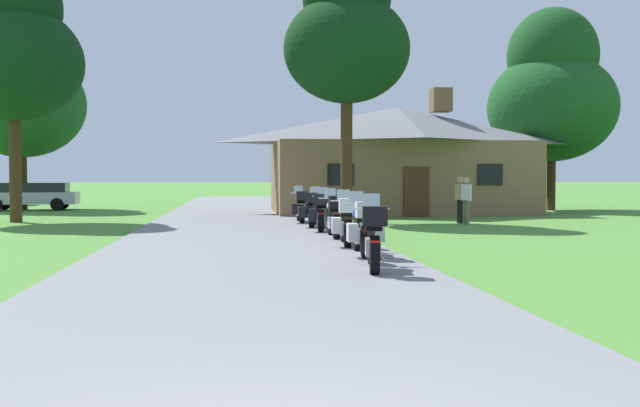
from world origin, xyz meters
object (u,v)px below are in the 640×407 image
bystander_white_shirt_beside_signpost (466,198)px  motorcycle_black_fifth_in_row (322,213)px  motorcycle_green_nearest_to_camera (373,238)px  motorcycle_silver_fourth_in_row (334,216)px  tree_left_near (14,46)px  motorcycle_yellow_third_in_row (346,222)px  motorcycle_blue_second_in_row (363,229)px  motorcycle_green_farthest_in_row (301,207)px  tree_by_lodge_front (347,35)px  tree_left_far (21,89)px  parked_silver_suv_far_left (32,195)px  bystander_tan_shirt_near_lodge (460,197)px  tree_right_of_lodge (552,92)px  motorcycle_orange_sixth_in_row (313,210)px

bystander_white_shirt_beside_signpost → motorcycle_black_fifth_in_row: bearing=106.3°
motorcycle_green_nearest_to_camera → motorcycle_silver_fourth_in_row: bearing=96.4°
motorcycle_green_nearest_to_camera → tree_left_near: bearing=132.0°
motorcycle_yellow_third_in_row → motorcycle_blue_second_in_row: bearing=-85.2°
motorcycle_green_farthest_in_row → tree_left_near: (-10.38, 2.31, 5.87)m
motorcycle_green_nearest_to_camera → tree_by_lodge_front: bearing=91.5°
motorcycle_yellow_third_in_row → motorcycle_silver_fourth_in_row: size_ratio=1.00×
bystander_white_shirt_beside_signpost → tree_left_far: (-19.06, 14.59, 5.31)m
motorcycle_silver_fourth_in_row → tree_by_lodge_front: bearing=80.0°
motorcycle_green_farthest_in_row → tree_by_lodge_front: bearing=29.3°
bystander_white_shirt_beside_signpost → tree_left_near: bearing=64.2°
bystander_white_shirt_beside_signpost → parked_silver_suv_far_left: bearing=39.2°
motorcycle_black_fifth_in_row → tree_left_near: bearing=157.7°
motorcycle_silver_fourth_in_row → motorcycle_green_farthest_in_row: 6.57m
parked_silver_suv_far_left → motorcycle_yellow_third_in_row: bearing=-153.0°
bystander_tan_shirt_near_lodge → parked_silver_suv_far_left: bearing=46.5°
motorcycle_green_nearest_to_camera → motorcycle_silver_fourth_in_row: (0.26, 6.85, 0.00)m
tree_right_of_lodge → motorcycle_silver_fourth_in_row: bearing=-129.7°
motorcycle_green_nearest_to_camera → bystander_white_shirt_beside_signpost: bearing=73.8°
motorcycle_yellow_third_in_row → tree_by_lodge_front: bearing=86.0°
motorcycle_yellow_third_in_row → motorcycle_green_farthest_in_row: same height
tree_right_of_lodge → motorcycle_yellow_third_in_row: bearing=-126.0°
motorcycle_blue_second_in_row → tree_by_lodge_front: (1.55, 12.07, 6.32)m
motorcycle_black_fifth_in_row → bystander_tan_shirt_near_lodge: size_ratio=1.23×
tree_left_far → tree_left_near: bearing=-75.7°
motorcycle_orange_sixth_in_row → motorcycle_green_farthest_in_row: bearing=104.2°
motorcycle_blue_second_in_row → bystander_tan_shirt_near_lodge: (5.49, 10.77, 0.34)m
bystander_tan_shirt_near_lodge → bystander_white_shirt_beside_signpost: bystander_tan_shirt_near_lodge is taller
bystander_tan_shirt_near_lodge → tree_left_near: bearing=72.4°
motorcycle_blue_second_in_row → tree_left_near: (-10.63, 13.38, 5.87)m
motorcycle_yellow_third_in_row → tree_left_near: 16.53m
motorcycle_blue_second_in_row → motorcycle_orange_sixth_in_row: size_ratio=1.01×
bystander_white_shirt_beside_signpost → motorcycle_blue_second_in_row: bearing=136.9°
motorcycle_yellow_third_in_row → parked_silver_suv_far_left: bearing=125.7°
motorcycle_green_farthest_in_row → tree_left_near: bearing=167.9°
motorcycle_silver_fourth_in_row → bystander_white_shirt_beside_signpost: 7.90m
tree_right_of_lodge → motorcycle_black_fifth_in_row: bearing=-134.2°
tree_left_near → tree_right_of_lodge: bearing=16.9°
motorcycle_orange_sixth_in_row → tree_right_of_lodge: 18.80m
tree_by_lodge_front → bystander_white_shirt_beside_signpost: bearing=-25.5°
motorcycle_orange_sixth_in_row → tree_right_of_lodge: tree_right_of_lodge is taller
motorcycle_blue_second_in_row → motorcycle_orange_sixth_in_row: (-0.07, 8.77, 0.00)m
motorcycle_silver_fourth_in_row → tree_right_of_lodge: (13.41, 16.17, 5.38)m
motorcycle_green_nearest_to_camera → tree_right_of_lodge: 27.30m
motorcycle_green_farthest_in_row → parked_silver_suv_far_left: bearing=135.5°
bystander_tan_shirt_near_lodge → tree_left_near: (-16.12, 2.62, 5.53)m
tree_left_near → motorcycle_orange_sixth_in_row: bearing=-23.6°
motorcycle_black_fifth_in_row → bystander_white_shirt_beside_signpost: (5.54, 3.31, 0.32)m
tree_left_far → parked_silver_suv_far_left: size_ratio=2.23×
motorcycle_yellow_third_in_row → motorcycle_orange_sixth_in_row: bearing=95.5°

